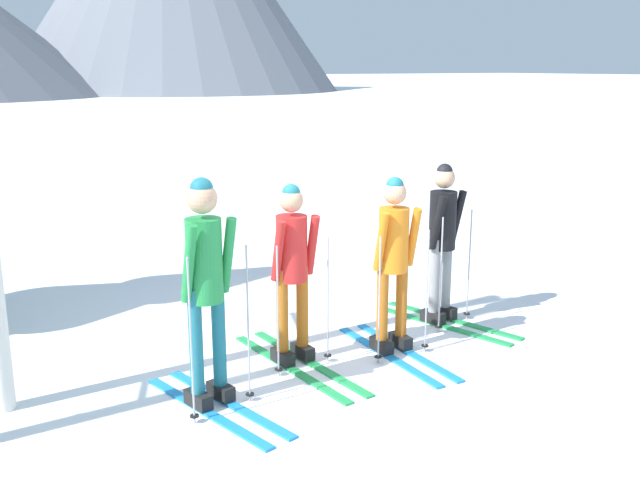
{
  "coord_description": "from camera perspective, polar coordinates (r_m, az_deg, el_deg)",
  "views": [
    {
      "loc": [
        -3.19,
        -5.32,
        2.67
      ],
      "look_at": [
        0.19,
        0.41,
        1.05
      ],
      "focal_mm": 40.2,
      "sensor_mm": 36.0,
      "label": 1
    }
  ],
  "objects": [
    {
      "name": "ground_plane",
      "position": [
        6.75,
        0.39,
        -9.6
      ],
      "size": [
        400.0,
        400.0,
        0.0
      ],
      "primitive_type": "plane",
      "color": "white"
    },
    {
      "name": "skier_in_green",
      "position": [
        5.63,
        -9.06,
        -3.27
      ],
      "size": [
        0.67,
        1.63,
        1.86
      ],
      "color": "#1E84D1",
      "rests_on": "ground"
    },
    {
      "name": "skier_in_red",
      "position": [
        6.42,
        -2.19,
        -2.3
      ],
      "size": [
        0.61,
        1.82,
        1.67
      ],
      "color": "green",
      "rests_on": "ground"
    },
    {
      "name": "skier_in_orange",
      "position": [
        6.71,
        5.9,
        -1.48
      ],
      "size": [
        0.61,
        1.61,
        1.69
      ],
      "color": "#1E84D1",
      "rests_on": "ground"
    },
    {
      "name": "skier_in_black",
      "position": [
        7.57,
        9.76,
        0.21
      ],
      "size": [
        0.77,
        1.68,
        1.7
      ],
      "color": "green",
      "rests_on": "ground"
    }
  ]
}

